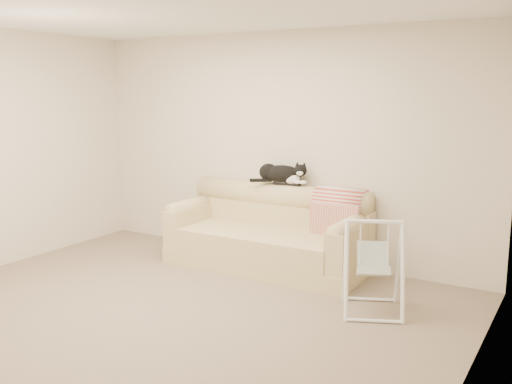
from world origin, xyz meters
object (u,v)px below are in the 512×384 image
at_px(sofa, 269,235).
at_px(remote_a, 281,183).
at_px(tuxedo_cat, 282,174).
at_px(baby_swing, 373,266).
at_px(remote_b, 294,184).

xyz_separation_m(sofa, remote_a, (0.02, 0.22, 0.56)).
relative_size(sofa, tuxedo_cat, 3.38).
relative_size(sofa, baby_swing, 2.60).
bearing_deg(remote_b, remote_a, -176.84).
distance_m(sofa, baby_swing, 1.61).
relative_size(tuxedo_cat, baby_swing, 0.77).
bearing_deg(sofa, remote_b, 52.68).
xyz_separation_m(sofa, tuxedo_cat, (0.02, 0.24, 0.67)).
xyz_separation_m(tuxedo_cat, baby_swing, (1.43, -0.94, -0.60)).
xyz_separation_m(remote_b, tuxedo_cat, (-0.16, 0.00, 0.11)).
relative_size(remote_b, tuxedo_cat, 0.26).
relative_size(sofa, remote_b, 12.91).
bearing_deg(remote_a, sofa, -94.80).
bearing_deg(remote_a, remote_b, 3.16).
height_order(remote_b, baby_swing, remote_b).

